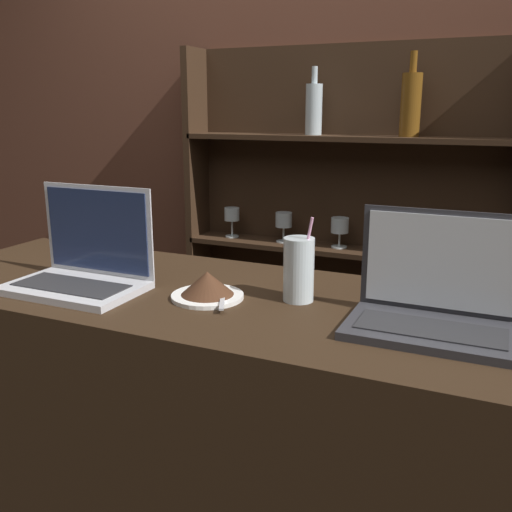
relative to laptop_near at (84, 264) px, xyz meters
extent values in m
cube|color=black|center=(0.29, 0.09, -0.59)|extent=(1.63, 0.61, 1.07)
cube|color=brown|center=(0.29, 1.17, 0.22)|extent=(7.00, 0.06, 2.70)
cube|color=#332114|center=(-0.26, 1.05, -0.25)|extent=(0.03, 0.18, 1.76)
cube|color=#332114|center=(1.02, 1.05, -0.25)|extent=(0.03, 0.18, 1.76)
cube|color=#332114|center=(0.38, 1.13, -0.25)|extent=(1.31, 0.02, 1.76)
cube|color=#332114|center=(0.38, 1.05, -0.60)|extent=(1.27, 0.18, 0.02)
cube|color=#332114|center=(0.38, 1.05, -0.16)|extent=(1.27, 0.18, 0.02)
cube|color=#332114|center=(0.38, 1.05, 0.28)|extent=(1.27, 0.18, 0.02)
cylinder|color=silver|center=(-0.10, 1.05, -0.15)|extent=(0.06, 0.06, 0.01)
cylinder|color=silver|center=(-0.10, 1.05, -0.11)|extent=(0.01, 0.01, 0.07)
cylinder|color=silver|center=(-0.10, 1.05, -0.05)|extent=(0.06, 0.06, 0.06)
cylinder|color=silver|center=(0.14, 1.05, -0.15)|extent=(0.06, 0.06, 0.01)
cylinder|color=silver|center=(0.14, 1.05, -0.12)|extent=(0.01, 0.01, 0.06)
cylinder|color=silver|center=(0.14, 1.05, -0.06)|extent=(0.07, 0.07, 0.06)
cylinder|color=silver|center=(0.38, 1.05, -0.15)|extent=(0.06, 0.06, 0.01)
cylinder|color=silver|center=(0.38, 1.05, -0.12)|extent=(0.01, 0.01, 0.06)
cylinder|color=silver|center=(0.38, 1.05, -0.06)|extent=(0.07, 0.07, 0.06)
cylinder|color=silver|center=(0.62, 1.05, -0.15)|extent=(0.06, 0.06, 0.01)
cylinder|color=silver|center=(0.62, 1.05, -0.11)|extent=(0.01, 0.01, 0.08)
cylinder|color=silver|center=(0.62, 1.05, -0.04)|extent=(0.07, 0.07, 0.06)
cylinder|color=silver|center=(0.86, 1.05, -0.15)|extent=(0.05, 0.05, 0.01)
cylinder|color=silver|center=(0.86, 1.05, -0.11)|extent=(0.01, 0.01, 0.07)
cylinder|color=silver|center=(0.86, 1.05, -0.04)|extent=(0.06, 0.06, 0.06)
cylinder|color=brown|center=(0.63, 1.05, 0.40)|extent=(0.07, 0.07, 0.22)
cylinder|color=brown|center=(0.63, 1.05, 0.55)|extent=(0.03, 0.03, 0.07)
cylinder|color=#B2C1C6|center=(0.26, 1.05, 0.38)|extent=(0.06, 0.06, 0.19)
cylinder|color=#B2C1C6|center=(0.26, 1.05, 0.51)|extent=(0.02, 0.02, 0.06)
cube|color=silver|center=(0.00, -0.04, -0.05)|extent=(0.34, 0.22, 0.02)
cube|color=#28282B|center=(0.00, -0.05, -0.04)|extent=(0.29, 0.12, 0.00)
cube|color=silver|center=(0.00, 0.07, 0.08)|extent=(0.34, 0.00, 0.24)
cube|color=#1E2847|center=(0.00, 0.06, 0.08)|extent=(0.31, 0.01, 0.22)
cube|color=#333338|center=(0.87, 0.03, -0.05)|extent=(0.34, 0.21, 0.02)
cube|color=#28282B|center=(0.87, 0.02, -0.04)|extent=(0.29, 0.11, 0.00)
cube|color=#333338|center=(0.87, 0.13, 0.07)|extent=(0.34, 0.00, 0.23)
cube|color=silver|center=(0.87, 0.13, 0.07)|extent=(0.32, 0.01, 0.20)
cylinder|color=white|center=(0.33, 0.05, -0.06)|extent=(0.18, 0.18, 0.01)
cone|color=#422616|center=(0.33, 0.05, -0.02)|extent=(0.13, 0.13, 0.06)
cube|color=#B7B7BC|center=(0.38, 0.04, -0.05)|extent=(0.08, 0.16, 0.00)
cylinder|color=silver|center=(0.54, 0.13, 0.02)|extent=(0.07, 0.07, 0.15)
cylinder|color=#EA9EC6|center=(0.56, 0.13, 0.04)|extent=(0.04, 0.01, 0.21)
camera|label=1|loc=(0.98, -1.11, 0.39)|focal=40.00mm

